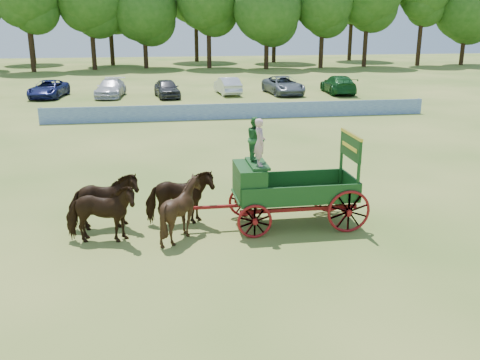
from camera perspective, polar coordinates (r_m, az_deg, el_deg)
name	(u,v)px	position (r m, az deg, el deg)	size (l,w,h in m)	color
ground	(347,207)	(19.60, 11.33, -2.86)	(160.00, 160.00, 0.00)	#A79E4B
horse_lead_left	(101,214)	(16.47, -14.64, -3.51)	(1.00, 2.19, 1.85)	#301C0D
horse_lead_right	(104,202)	(17.50, -14.33, -2.27)	(1.00, 2.19, 1.85)	#301C0D
horse_wheel_left	(181,209)	(16.39, -6.26, -3.13)	(1.50, 1.68, 1.85)	#301C0D
horse_wheel_right	(180,198)	(17.43, -6.46, -1.91)	(1.00, 2.19, 1.85)	#301C0D
farm_dray	(274,180)	(17.11, 3.61, 0.00)	(6.00, 2.00, 3.62)	maroon
sponsor_banner	(240,111)	(36.20, 0.03, 7.37)	(26.00, 0.08, 1.05)	#1B3995
parked_cars	(160,88)	(47.33, -8.57, 9.73)	(38.18, 6.99, 1.61)	silver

